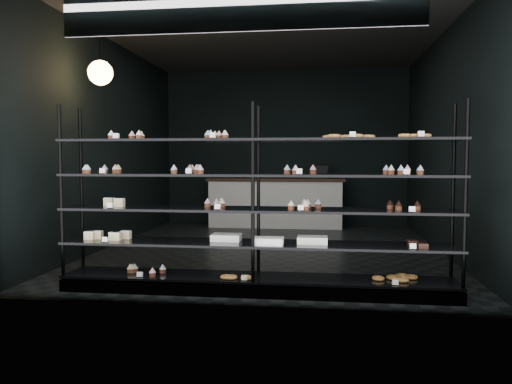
# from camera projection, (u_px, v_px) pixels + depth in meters

# --- Properties ---
(room) EXTENTS (5.01, 6.01, 3.20)m
(room) POSITION_uv_depth(u_px,v_px,m) (271.00, 143.00, 7.43)
(room) COLOR black
(room) RESTS_ON ground
(display_shelf) EXTENTS (4.00, 0.50, 1.91)m
(display_shelf) POSITION_uv_depth(u_px,v_px,m) (252.00, 231.00, 5.06)
(display_shelf) COLOR black
(display_shelf) RESTS_ON room
(signage) EXTENTS (3.30, 0.05, 0.50)m
(signage) POSITION_uv_depth(u_px,v_px,m) (238.00, 4.00, 4.46)
(signage) COLOR #0F0B3B
(signage) RESTS_ON room
(pendant_lamp) EXTENTS (0.31, 0.31, 0.88)m
(pendant_lamp) POSITION_uv_depth(u_px,v_px,m) (100.00, 73.00, 6.30)
(pendant_lamp) COLOR black
(pendant_lamp) RESTS_ON room
(service_counter) EXTENTS (2.72, 0.65, 1.23)m
(service_counter) POSITION_uv_depth(u_px,v_px,m) (276.00, 202.00, 10.00)
(service_counter) COLOR beige
(service_counter) RESTS_ON room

